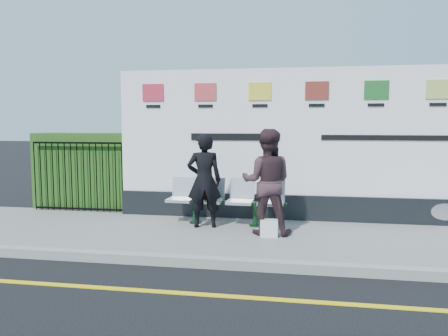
# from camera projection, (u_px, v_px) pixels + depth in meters

# --- Properties ---
(ground) EXTENTS (80.00, 80.00, 0.00)m
(ground) POSITION_uv_depth(u_px,v_px,m) (281.00, 300.00, 5.07)
(ground) COLOR black
(pavement) EXTENTS (14.00, 3.00, 0.12)m
(pavement) POSITION_uv_depth(u_px,v_px,m) (287.00, 239.00, 7.51)
(pavement) COLOR gray
(pavement) RESTS_ON ground
(kerb) EXTENTS (14.00, 0.18, 0.14)m
(kerb) POSITION_uv_depth(u_px,v_px,m) (284.00, 266.00, 6.04)
(kerb) COLOR gray
(kerb) RESTS_ON ground
(yellow_line) EXTENTS (14.00, 0.10, 0.01)m
(yellow_line) POSITION_uv_depth(u_px,v_px,m) (281.00, 300.00, 5.07)
(yellow_line) COLOR yellow
(yellow_line) RESTS_ON ground
(billboard) EXTENTS (8.00, 0.30, 3.00)m
(billboard) POSITION_uv_depth(u_px,v_px,m) (315.00, 155.00, 8.61)
(billboard) COLOR black
(billboard) RESTS_ON pavement
(hedge) EXTENTS (2.35, 0.70, 1.70)m
(hedge) POSITION_uv_depth(u_px,v_px,m) (87.00, 170.00, 9.95)
(hedge) COLOR #275519
(hedge) RESTS_ON pavement
(railing) EXTENTS (2.05, 0.06, 1.54)m
(railing) POSITION_uv_depth(u_px,v_px,m) (78.00, 176.00, 9.51)
(railing) COLOR black
(railing) RESTS_ON pavement
(bench) EXTENTS (2.25, 0.66, 0.48)m
(bench) POSITION_uv_depth(u_px,v_px,m) (225.00, 212.00, 8.29)
(bench) COLOR silver
(bench) RESTS_ON pavement
(woman_left) EXTENTS (0.71, 0.55, 1.74)m
(woman_left) POSITION_uv_depth(u_px,v_px,m) (204.00, 180.00, 8.05)
(woman_left) COLOR black
(woman_left) RESTS_ON pavement
(woman_right) EXTENTS (0.89, 0.69, 1.83)m
(woman_right) POSITION_uv_depth(u_px,v_px,m) (267.00, 182.00, 7.54)
(woman_right) COLOR #3C272B
(woman_right) RESTS_ON pavement
(handbag_brown) EXTENTS (0.27, 0.18, 0.20)m
(handbag_brown) POSITION_uv_depth(u_px,v_px,m) (210.00, 194.00, 8.32)
(handbag_brown) COLOR black
(handbag_brown) RESTS_ON bench
(carrier_bag_white) EXTENTS (0.29, 0.18, 0.29)m
(carrier_bag_white) POSITION_uv_depth(u_px,v_px,m) (269.00, 228.00, 7.42)
(carrier_bag_white) COLOR silver
(carrier_bag_white) RESTS_ON pavement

